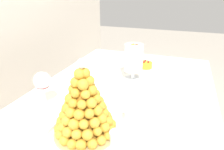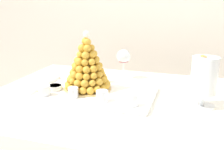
{
  "view_description": "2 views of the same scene",
  "coord_description": "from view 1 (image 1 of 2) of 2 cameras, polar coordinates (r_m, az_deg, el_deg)",
  "views": [
    {
      "loc": [
        -0.91,
        -0.29,
        1.27
      ],
      "look_at": [
        -0.04,
        0.02,
        0.87
      ],
      "focal_mm": 32.39,
      "sensor_mm": 36.0,
      "label": 1
    },
    {
      "loc": [
        0.19,
        -1.17,
        1.19
      ],
      "look_at": [
        -0.19,
        0.03,
        0.83
      ],
      "focal_mm": 41.26,
      "sensor_mm": 36.0,
      "label": 2
    }
  ],
  "objects": [
    {
      "name": "dessert_cup_mid_left",
      "position": [
        0.78,
        1.16,
        -17.42
      ],
      "size": [
        0.05,
        0.05,
        0.05
      ],
      "color": "silver",
      "rests_on": "serving_tray"
    },
    {
      "name": "dessert_cup_mid_right",
      "position": [
        1.01,
        7.17,
        -6.85
      ],
      "size": [
        0.06,
        0.06,
        0.06
      ],
      "color": "silver",
      "rests_on": "serving_tray"
    },
    {
      "name": "buffet_table",
      "position": [
        1.14,
        1.92,
        -10.15
      ],
      "size": [
        1.63,
        1.0,
        0.73
      ],
      "color": "brown",
      "rests_on": "ground_plane"
    },
    {
      "name": "fruit_tart_plate",
      "position": [
        1.49,
        9.44,
        2.42
      ],
      "size": [
        0.2,
        0.2,
        0.06
      ],
      "color": "white",
      "rests_on": "buffet_table"
    },
    {
      "name": "dessert_cup_centre",
      "position": [
        0.89,
        4.77,
        -11.41
      ],
      "size": [
        0.06,
        0.06,
        0.05
      ],
      "color": "silver",
      "rests_on": "serving_tray"
    },
    {
      "name": "macaron_goblet",
      "position": [
        1.26,
        6.12,
        4.71
      ],
      "size": [
        0.12,
        0.12,
        0.24
      ],
      "color": "white",
      "rests_on": "buffet_table"
    },
    {
      "name": "wine_glass",
      "position": [
        1.01,
        -19.07,
        -1.78
      ],
      "size": [
        0.08,
        0.08,
        0.18
      ],
      "color": "silver",
      "rests_on": "buffet_table"
    },
    {
      "name": "croquembouche",
      "position": [
        0.78,
        -7.89,
        -8.68
      ],
      "size": [
        0.25,
        0.25,
        0.31
      ],
      "color": "tan",
      "rests_on": "serving_tray"
    },
    {
      "name": "serving_tray",
      "position": [
        0.88,
        -2.8,
        -14.33
      ],
      "size": [
        0.61,
        0.37,
        0.02
      ],
      "color": "white",
      "rests_on": "buffet_table"
    }
  ]
}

